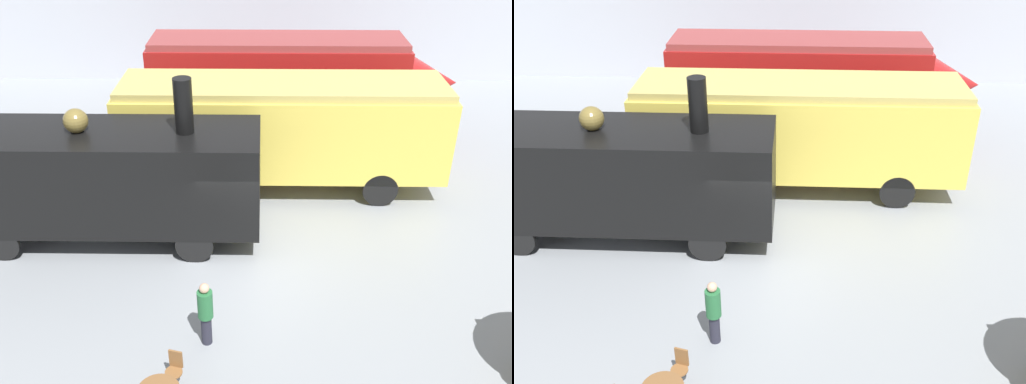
% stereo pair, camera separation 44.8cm
% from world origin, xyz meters
% --- Properties ---
extents(ground_plane, '(80.00, 80.00, 0.00)m').
position_xyz_m(ground_plane, '(0.00, 0.00, 0.00)').
color(ground_plane, gray).
extents(streamlined_locomotive, '(11.36, 2.44, 3.93)m').
position_xyz_m(streamlined_locomotive, '(1.70, 8.14, 2.35)').
color(streamlined_locomotive, maroon).
rests_on(streamlined_locomotive, ground_plane).
extents(passenger_coach_vintage, '(10.19, 2.71, 3.58)m').
position_xyz_m(passenger_coach_vintage, '(1.04, 4.31, 2.12)').
color(passenger_coach_vintage, '#E0C64C').
rests_on(passenger_coach_vintage, ground_plane).
extents(steam_locomotive, '(8.65, 2.45, 4.74)m').
position_xyz_m(steam_locomotive, '(-3.94, 1.16, 1.98)').
color(steam_locomotive, black).
rests_on(steam_locomotive, ground_plane).
extents(cafe_chair_2, '(0.36, 0.38, 0.87)m').
position_xyz_m(cafe_chair_2, '(-1.29, -4.23, 0.51)').
color(cafe_chair_2, black).
rests_on(cafe_chair_2, ground_plane).
extents(visitor_person, '(0.34, 0.34, 1.65)m').
position_xyz_m(visitor_person, '(-0.77, -3.00, 0.89)').
color(visitor_person, '#262633').
rests_on(visitor_person, ground_plane).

